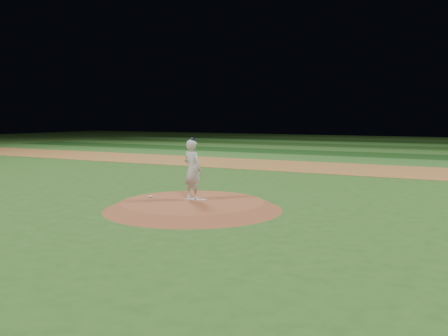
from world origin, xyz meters
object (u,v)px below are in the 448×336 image
at_px(pitchers_mound, 193,205).
at_px(pitcher_on_mound, 192,169).
at_px(rosin_bag, 151,197).
at_px(pitching_rubber, 196,200).

relative_size(pitchers_mound, pitcher_on_mound, 2.82).
xyz_separation_m(pitchers_mound, rosin_bag, (-1.56, -0.08, 0.16)).
distance_m(pitchers_mound, rosin_bag, 1.57).
xyz_separation_m(pitching_rubber, rosin_bag, (-1.53, -0.32, 0.02)).
xyz_separation_m(pitchers_mound, pitching_rubber, (-0.03, 0.25, 0.14)).
distance_m(rosin_bag, pitcher_on_mound, 1.68).
height_order(rosin_bag, pitcher_on_mound, pitcher_on_mound).
xyz_separation_m(pitching_rubber, pitcher_on_mound, (-0.17, 0.04, 0.94)).
distance_m(pitchers_mound, pitching_rubber, 0.29).
distance_m(pitching_rubber, rosin_bag, 1.57).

